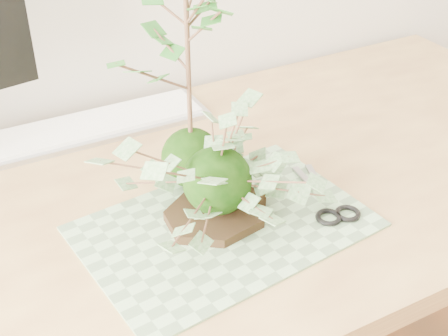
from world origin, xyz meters
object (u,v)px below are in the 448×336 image
at_px(desk, 195,236).
at_px(ivy_kokedama, 217,153).
at_px(maple_kokedama, 186,16).
at_px(keyboard, 97,125).

xyz_separation_m(desk, ivy_kokedama, (0.00, -0.07, 0.21)).
relative_size(desk, maple_kokedama, 3.95).
bearing_deg(ivy_kokedama, maple_kokedama, 85.25).
xyz_separation_m(desk, maple_kokedama, (0.01, 0.03, 0.37)).
relative_size(desk, keyboard, 3.77).
height_order(desk, keyboard, keyboard).
xyz_separation_m(ivy_kokedama, keyboard, (-0.07, 0.35, -0.11)).
height_order(ivy_kokedama, keyboard, ivy_kokedama).
bearing_deg(ivy_kokedama, desk, 93.06).
distance_m(desk, ivy_kokedama, 0.22).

